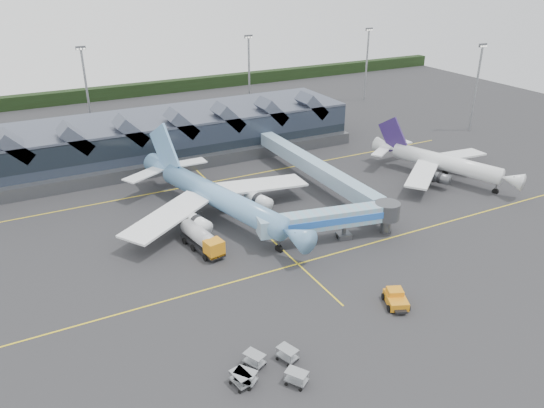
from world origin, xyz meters
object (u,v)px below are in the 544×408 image
regional_jet (441,162)px  jet_bridge (339,218)px  pushback_tug (396,299)px  fuel_truck (201,238)px  main_airliner (216,196)px

regional_jet → jet_bridge: (-33.80, -12.57, 0.22)m
jet_bridge → pushback_tug: jet_bridge is taller
fuel_truck → pushback_tug: size_ratio=2.13×
jet_bridge → regional_jet: bearing=31.5°
main_airliner → jet_bridge: (14.51, -16.56, -0.41)m
main_airliner → pushback_tug: size_ratio=8.73×
pushback_tug → fuel_truck: bearing=146.8°
regional_jet → jet_bridge: size_ratio=1.31×
regional_jet → main_airliner: bearing=155.8°
regional_jet → fuel_truck: 55.03m
jet_bridge → fuel_truck: bearing=172.1°
jet_bridge → fuel_truck: (-20.95, 7.23, -1.77)m
jet_bridge → main_airliner: bearing=142.3°
regional_jet → fuel_truck: size_ratio=2.97×
regional_jet → fuel_truck: regional_jet is taller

